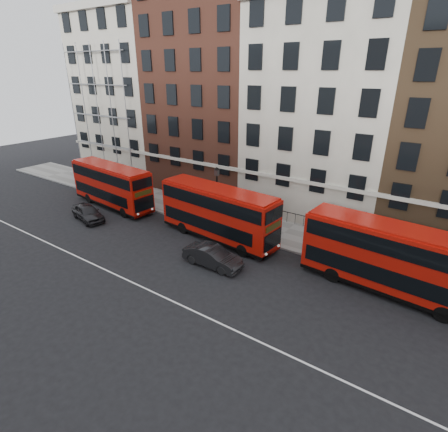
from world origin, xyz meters
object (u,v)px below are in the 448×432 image
Objects in this scene: bus_c at (390,257)px; car_front at (212,257)px; car_rear at (88,213)px; bus_b at (218,212)px; bus_a at (111,185)px.

car_front is at bearing -156.35° from bus_c.
car_rear is 14.56m from car_front.
bus_c is 25.72m from car_rear.
bus_a is at bearing -174.84° from bus_b.
car_rear is 0.97× the size of car_front.
bus_a is 16.06m from car_front.
bus_a is 4.17m from car_rear.
bus_b is 4.72m from car_front.
car_front is at bearing -8.39° from bus_a.
bus_a is at bearing -175.69° from bus_c.
car_rear is at bearing -70.14° from bus_a.
bus_a is 2.42× the size of car_rear.
bus_b is at bearing 30.34° from car_front.
bus_b is at bearing -60.07° from car_rear.
bus_b reaches higher than bus_a.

